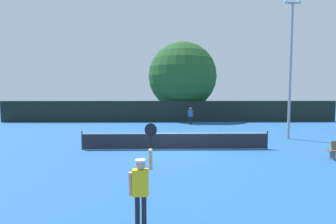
# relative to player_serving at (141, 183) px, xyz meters

# --- Properties ---
(ground_plane) EXTENTS (120.00, 120.00, 0.00)m
(ground_plane) POSITION_rel_player_serving_xyz_m (1.22, 9.16, -1.15)
(ground_plane) COLOR #235693
(tennis_net) EXTENTS (10.87, 0.08, 1.07)m
(tennis_net) POSITION_rel_player_serving_xyz_m (1.22, 9.16, -0.64)
(tennis_net) COLOR #232328
(tennis_net) RESTS_ON ground
(perimeter_fence) EXTENTS (37.40, 0.12, 2.34)m
(perimeter_fence) POSITION_rel_player_serving_xyz_m (1.22, 23.60, 0.02)
(perimeter_fence) COLOR black
(perimeter_fence) RESTS_ON ground
(player_serving) EXTENTS (0.67, 0.40, 2.59)m
(player_serving) POSITION_rel_player_serving_xyz_m (0.00, 0.00, 0.00)
(player_serving) COLOR yellow
(player_serving) RESTS_ON ground
(player_receiving) EXTENTS (0.57, 0.25, 1.71)m
(player_receiving) POSITION_rel_player_serving_xyz_m (3.28, 20.94, -0.10)
(player_receiving) COLOR blue
(player_receiving) RESTS_ON ground
(tennis_ball) EXTENTS (0.07, 0.07, 0.07)m
(tennis_ball) POSITION_rel_player_serving_xyz_m (2.94, 11.48, -1.12)
(tennis_ball) COLOR #CCE033
(tennis_ball) RESTS_ON ground
(light_pole) EXTENTS (1.18, 0.28, 9.73)m
(light_pole) POSITION_rel_player_serving_xyz_m (9.44, 12.55, 4.29)
(light_pole) COLOR gray
(light_pole) RESTS_ON ground
(large_tree) EXTENTS (8.32, 8.32, 9.44)m
(large_tree) POSITION_rel_player_serving_xyz_m (2.86, 26.90, 4.12)
(large_tree) COLOR brown
(large_tree) RESTS_ON ground
(parked_car_near) EXTENTS (2.26, 4.35, 1.69)m
(parked_car_near) POSITION_rel_player_serving_xyz_m (-1.35, 32.41, -0.38)
(parked_car_near) COLOR navy
(parked_car_near) RESTS_ON ground
(parked_car_mid) EXTENTS (2.23, 4.34, 1.69)m
(parked_car_mid) POSITION_rel_player_serving_xyz_m (3.40, 31.74, -0.38)
(parked_car_mid) COLOR navy
(parked_car_mid) RESTS_ON ground
(parked_car_far) EXTENTS (2.23, 4.34, 1.69)m
(parked_car_far) POSITION_rel_player_serving_xyz_m (7.97, 30.33, -0.38)
(parked_car_far) COLOR black
(parked_car_far) RESTS_ON ground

